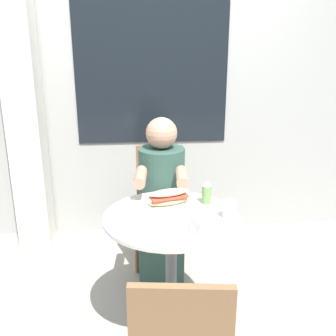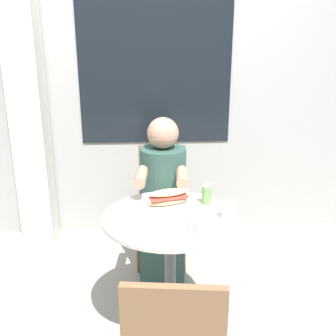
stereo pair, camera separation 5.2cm
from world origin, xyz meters
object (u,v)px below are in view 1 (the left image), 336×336
at_px(cafe_table, 171,249).
at_px(sandwich_on_plate, 169,199).
at_px(drink_cup, 230,210).
at_px(diner_chair, 160,193).
at_px(seated_diner, 162,213).
at_px(condiment_bottle, 207,192).

bearing_deg(cafe_table, sandwich_on_plate, 90.54).
xyz_separation_m(cafe_table, drink_cup, (0.30, -0.05, 0.24)).
xyz_separation_m(diner_chair, sandwich_on_plate, (0.00, -0.74, 0.26)).
relative_size(sandwich_on_plate, drink_cup, 2.66).
bearing_deg(seated_diner, sandwich_on_plate, 96.27).
distance_m(seated_diner, sandwich_on_plate, 0.48).
distance_m(sandwich_on_plate, condiment_bottle, 0.22).
bearing_deg(drink_cup, diner_chair, 108.09).
distance_m(diner_chair, drink_cup, 1.00).
xyz_separation_m(diner_chair, condiment_bottle, (0.22, -0.72, 0.28)).
xyz_separation_m(drink_cup, condiment_bottle, (-0.09, 0.20, 0.02)).
distance_m(cafe_table, drink_cup, 0.39).
bearing_deg(diner_chair, seated_diner, 92.96).
height_order(diner_chair, seated_diner, seated_diner).
xyz_separation_m(cafe_table, condiment_bottle, (0.21, 0.15, 0.26)).
relative_size(cafe_table, drink_cup, 8.17).
height_order(cafe_table, sandwich_on_plate, sandwich_on_plate).
bearing_deg(drink_cup, condiment_bottle, 113.29).
bearing_deg(seated_diner, cafe_table, 96.00).
relative_size(cafe_table, diner_chair, 0.85).
relative_size(drink_cup, condiment_bottle, 0.67).
bearing_deg(diner_chair, sandwich_on_plate, 94.74).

